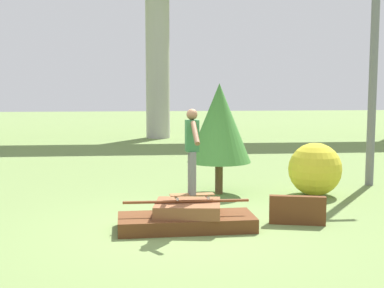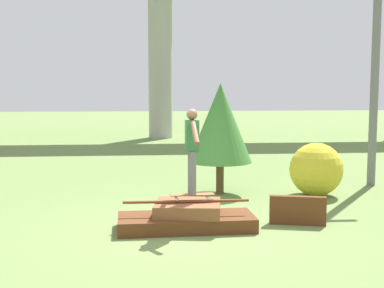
{
  "view_description": "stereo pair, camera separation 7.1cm",
  "coord_description": "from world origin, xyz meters",
  "px_view_note": "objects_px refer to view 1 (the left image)",
  "views": [
    {
      "loc": [
        -0.75,
        -9.08,
        2.53
      ],
      "look_at": [
        0.11,
        0.07,
        1.49
      ],
      "focal_mm": 50.0,
      "sensor_mm": 36.0,
      "label": 1
    },
    {
      "loc": [
        -0.68,
        -9.08,
        2.53
      ],
      "look_at": [
        0.11,
        0.07,
        1.49
      ],
      "focal_mm": 50.0,
      "sensor_mm": 36.0,
      "label": 2
    }
  ],
  "objects_px": {
    "skater": "(192,146)",
    "tree_behind_left": "(219,123)",
    "bush_yellow_flowering": "(315,169)",
    "skateboard": "(192,195)",
    "utility_pole": "(374,51)"
  },
  "relations": [
    {
      "from": "utility_pole",
      "to": "tree_behind_left",
      "type": "relative_size",
      "value": 2.52
    },
    {
      "from": "skateboard",
      "to": "skater",
      "type": "xyz_separation_m",
      "value": [
        -0.0,
        0.0,
        0.87
      ]
    },
    {
      "from": "skateboard",
      "to": "skater",
      "type": "bearing_deg",
      "value": 180.0
    },
    {
      "from": "skater",
      "to": "utility_pole",
      "type": "height_order",
      "value": "utility_pole"
    },
    {
      "from": "skater",
      "to": "tree_behind_left",
      "type": "xyz_separation_m",
      "value": [
        0.89,
        2.86,
        0.17
      ]
    },
    {
      "from": "utility_pole",
      "to": "bush_yellow_flowering",
      "type": "xyz_separation_m",
      "value": [
        -1.77,
        -1.09,
        -2.73
      ]
    },
    {
      "from": "skateboard",
      "to": "skater",
      "type": "relative_size",
      "value": 0.53
    },
    {
      "from": "utility_pole",
      "to": "bush_yellow_flowering",
      "type": "height_order",
      "value": "utility_pole"
    },
    {
      "from": "utility_pole",
      "to": "tree_behind_left",
      "type": "distance_m",
      "value": 4.32
    },
    {
      "from": "tree_behind_left",
      "to": "bush_yellow_flowering",
      "type": "xyz_separation_m",
      "value": [
        2.14,
        -0.38,
        -1.03
      ]
    },
    {
      "from": "skateboard",
      "to": "skater",
      "type": "distance_m",
      "value": 0.87
    },
    {
      "from": "skater",
      "to": "tree_behind_left",
      "type": "distance_m",
      "value": 3.0
    },
    {
      "from": "skater",
      "to": "bush_yellow_flowering",
      "type": "distance_m",
      "value": 4.01
    },
    {
      "from": "skater",
      "to": "skateboard",
      "type": "bearing_deg",
      "value": 0.0
    },
    {
      "from": "utility_pole",
      "to": "bush_yellow_flowering",
      "type": "distance_m",
      "value": 3.43
    }
  ]
}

